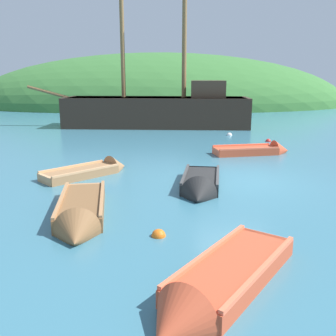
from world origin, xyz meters
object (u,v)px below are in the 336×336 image
(rowboat_portside, at_px, (257,152))
(sailing_ship, at_px, (159,115))
(buoy_white, at_px, (229,135))
(rowboat_near_dock, at_px, (200,187))
(rowboat_center, at_px, (93,172))
(rowboat_far, at_px, (216,289))
(rowboat_outer_right, at_px, (80,215))
(buoy_red, at_px, (268,142))
(buoy_orange, at_px, (159,236))

(rowboat_portside, bearing_deg, sailing_ship, 105.20)
(buoy_white, bearing_deg, rowboat_near_dock, -105.47)
(sailing_ship, height_order, rowboat_center, sailing_ship)
(rowboat_far, distance_m, rowboat_near_dock, 5.62)
(sailing_ship, height_order, rowboat_far, sailing_ship)
(rowboat_near_dock, bearing_deg, rowboat_outer_right, -43.41)
(buoy_red, bearing_deg, rowboat_portside, -114.49)
(buoy_red, bearing_deg, sailing_ship, 132.32)
(rowboat_center, xyz_separation_m, buoy_white, (6.51, 8.75, -0.08))
(sailing_ship, bearing_deg, rowboat_far, 96.85)
(rowboat_portside, xyz_separation_m, buoy_orange, (-4.45, -8.74, -0.10))
(rowboat_portside, height_order, buoy_orange, rowboat_portside)
(buoy_orange, bearing_deg, buoy_red, 63.65)
(rowboat_outer_right, bearing_deg, rowboat_far, 33.46)
(rowboat_center, bearing_deg, rowboat_far, -110.16)
(buoy_orange, bearing_deg, rowboat_far, -68.73)
(sailing_ship, bearing_deg, rowboat_near_dock, 99.14)
(buoy_red, xyz_separation_m, buoy_white, (-1.63, 2.20, 0.00))
(rowboat_center, relative_size, buoy_red, 10.27)
(rowboat_far, height_order, rowboat_outer_right, rowboat_outer_right)
(buoy_orange, distance_m, buoy_white, 14.76)
(rowboat_center, relative_size, buoy_orange, 9.72)
(rowboat_near_dock, height_order, buoy_red, rowboat_near_dock)
(rowboat_near_dock, xyz_separation_m, buoy_orange, (-1.29, -3.35, -0.10))
(sailing_ship, bearing_deg, rowboat_center, 84.17)
(rowboat_far, bearing_deg, buoy_red, -162.08)
(rowboat_center, xyz_separation_m, rowboat_outer_right, (0.39, -4.38, 0.03))
(rowboat_portside, relative_size, rowboat_near_dock, 1.08)
(rowboat_portside, xyz_separation_m, rowboat_far, (-3.57, -10.99, 0.00))
(rowboat_far, distance_m, buoy_orange, 2.43)
(rowboat_portside, xyz_separation_m, rowboat_center, (-6.69, -3.36, -0.02))
(rowboat_portside, distance_m, buoy_orange, 9.80)
(rowboat_far, height_order, buoy_orange, rowboat_far)
(rowboat_portside, relative_size, buoy_orange, 11.33)
(sailing_ship, height_order, buoy_orange, sailing_ship)
(rowboat_center, distance_m, rowboat_outer_right, 4.39)
(rowboat_near_dock, distance_m, buoy_orange, 3.59)
(rowboat_far, bearing_deg, rowboat_near_dock, -146.72)
(rowboat_portside, bearing_deg, buoy_orange, -126.03)
(rowboat_center, bearing_deg, rowboat_near_dock, -72.31)
(rowboat_near_dock, height_order, buoy_orange, rowboat_near_dock)
(rowboat_portside, relative_size, buoy_white, 11.14)
(rowboat_portside, distance_m, rowboat_near_dock, 6.25)
(buoy_red, bearing_deg, rowboat_near_dock, -118.30)
(buoy_red, relative_size, buoy_orange, 0.95)
(buoy_red, distance_m, buoy_orange, 13.31)
(sailing_ship, bearing_deg, rowboat_outer_right, 88.14)
(buoy_red, distance_m, buoy_white, 2.74)
(rowboat_outer_right, relative_size, buoy_orange, 11.97)
(rowboat_center, bearing_deg, buoy_red, -3.59)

